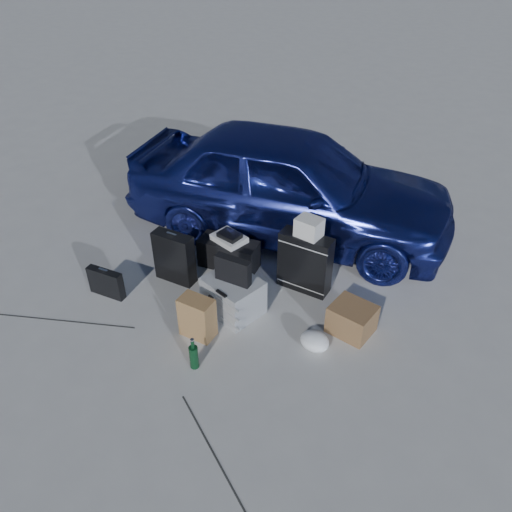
{
  "coord_description": "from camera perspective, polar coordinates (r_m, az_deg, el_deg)",
  "views": [
    {
      "loc": [
        2.05,
        -3.0,
        3.52
      ],
      "look_at": [
        0.18,
        0.85,
        0.46
      ],
      "focal_mm": 35.0,
      "sensor_mm": 36.0,
      "label": 1
    }
  ],
  "objects": [
    {
      "name": "laptop_bag",
      "position": [
        4.94,
        -2.64,
        -1.62
      ],
      "size": [
        0.38,
        0.11,
        0.28
      ],
      "primitive_type": "cube",
      "rotation": [
        0.0,
        0.0,
        -0.04
      ],
      "color": "black",
      "rests_on": "pelican_case"
    },
    {
      "name": "plastic_bag",
      "position": [
        4.88,
        6.72,
        -9.63
      ],
      "size": [
        0.35,
        0.33,
        0.16
      ],
      "primitive_type": "ellipsoid",
      "rotation": [
        0.0,
        0.0,
        -0.31
      ],
      "color": "white",
      "rests_on": "ground"
    },
    {
      "name": "green_bottle",
      "position": [
        4.65,
        -7.15,
        -11.01
      ],
      "size": [
        0.11,
        0.11,
        0.34
      ],
      "primitive_type": "cylinder",
      "rotation": [
        0.0,
        0.0,
        0.36
      ],
      "color": "black",
      "rests_on": "ground"
    },
    {
      "name": "kraft_bag",
      "position": [
        4.91,
        -6.73,
        -6.98
      ],
      "size": [
        0.34,
        0.22,
        0.44
      ],
      "primitive_type": "cube",
      "rotation": [
        0.0,
        0.0,
        -0.06
      ],
      "color": "olive",
      "rests_on": "ground"
    },
    {
      "name": "white_carton",
      "position": [
        5.15,
        6.08,
        3.27
      ],
      "size": [
        0.29,
        0.25,
        0.21
      ],
      "primitive_type": "cube",
      "rotation": [
        0.0,
        0.0,
        -0.19
      ],
      "color": "silver",
      "rests_on": "suitcase_right"
    },
    {
      "name": "briefcase",
      "position": [
        5.62,
        -16.76,
        -2.95
      ],
      "size": [
        0.42,
        0.1,
        0.32
      ],
      "primitive_type": "cube",
      "rotation": [
        0.0,
        0.0,
        0.01
      ],
      "color": "black",
      "rests_on": "ground"
    },
    {
      "name": "duffel_bag",
      "position": [
        5.81,
        -3.13,
        0.26
      ],
      "size": [
        0.71,
        0.34,
        0.34
      ],
      "primitive_type": "cube",
      "rotation": [
        0.0,
        0.0,
        0.06
      ],
      "color": "black",
      "rests_on": "ground"
    },
    {
      "name": "cardboard_box",
      "position": [
        5.05,
        10.9,
        -7.1
      ],
      "size": [
        0.47,
        0.44,
        0.31
      ],
      "primitive_type": "cube",
      "rotation": [
        0.0,
        0.0,
        -0.22
      ],
      "color": "brown",
      "rests_on": "ground"
    },
    {
      "name": "suitcase_right",
      "position": [
        5.4,
        5.61,
        -0.75
      ],
      "size": [
        0.58,
        0.25,
        0.68
      ],
      "primitive_type": "cube",
      "rotation": [
        0.0,
        0.0,
        -0.08
      ],
      "color": "black",
      "rests_on": "ground"
    },
    {
      "name": "pelican_case",
      "position": [
        5.16,
        -2.62,
        -4.55
      ],
      "size": [
        0.67,
        0.61,
        0.4
      ],
      "primitive_type": "cube",
      "rotation": [
        0.0,
        0.0,
        -0.34
      ],
      "color": "gray",
      "rests_on": "ground"
    },
    {
      "name": "ground",
      "position": [
        5.06,
        -6.13,
        -8.83
      ],
      "size": [
        60.0,
        60.0,
        0.0
      ],
      "primitive_type": "plane",
      "color": "#AEADA9",
      "rests_on": "ground"
    },
    {
      "name": "flat_box_white",
      "position": [
        5.7,
        -3.1,
        2.02
      ],
      "size": [
        0.44,
        0.39,
        0.06
      ],
      "primitive_type": "cube",
      "rotation": [
        0.0,
        0.0,
        -0.34
      ],
      "color": "silver",
      "rests_on": "duffel_bag"
    },
    {
      "name": "flat_box_black",
      "position": [
        5.65,
        -3.03,
        2.39
      ],
      "size": [
        0.28,
        0.23,
        0.05
      ],
      "primitive_type": "cube",
      "rotation": [
        0.0,
        0.0,
        -0.24
      ],
      "color": "black",
      "rests_on": "flat_box_white"
    },
    {
      "name": "car",
      "position": [
        6.22,
        3.85,
        8.28
      ],
      "size": [
        4.14,
        2.02,
        1.36
      ],
      "primitive_type": "imported",
      "rotation": [
        0.0,
        0.0,
        1.68
      ],
      "color": "#243096",
      "rests_on": "ground"
    },
    {
      "name": "suitcase_left",
      "position": [
        5.59,
        -9.31,
        -0.17
      ],
      "size": [
        0.47,
        0.18,
        0.6
      ],
      "primitive_type": "cube",
      "rotation": [
        0.0,
        0.0,
        -0.04
      ],
      "color": "black",
      "rests_on": "ground"
    }
  ]
}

